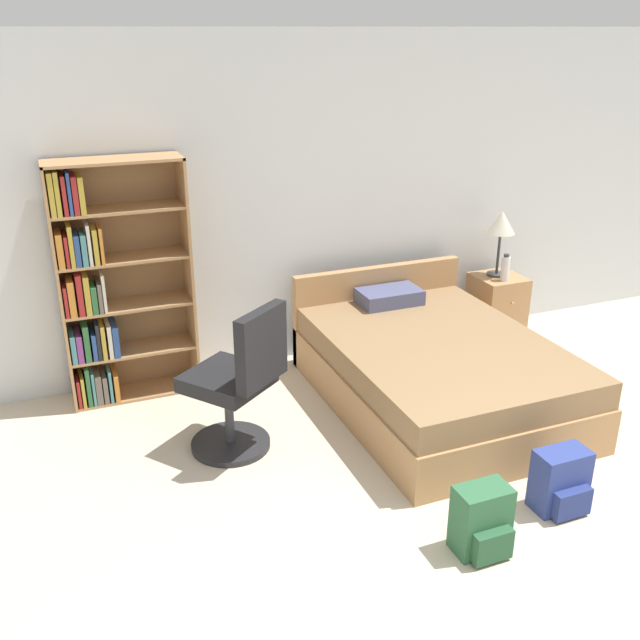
{
  "coord_description": "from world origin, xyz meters",
  "views": [
    {
      "loc": [
        -2.14,
        -2.0,
        2.59
      ],
      "look_at": [
        -0.53,
        1.98,
        0.82
      ],
      "focal_mm": 40.0,
      "sensor_mm": 36.0,
      "label": 1
    }
  ],
  "objects_px": {
    "table_lamp": "(501,225)",
    "bed": "(433,368)",
    "office_chair": "(239,385)",
    "water_bottle": "(505,268)",
    "nightstand": "(496,307)",
    "backpack_blue": "(561,482)",
    "bookshelf": "(107,288)",
    "backpack_green": "(482,522)"
  },
  "relations": [
    {
      "from": "table_lamp",
      "to": "nightstand",
      "type": "bearing_deg",
      "value": -78.92
    },
    {
      "from": "table_lamp",
      "to": "water_bottle",
      "type": "height_order",
      "value": "table_lamp"
    },
    {
      "from": "office_chair",
      "to": "water_bottle",
      "type": "height_order",
      "value": "office_chair"
    },
    {
      "from": "nightstand",
      "to": "water_bottle",
      "type": "distance_m",
      "value": 0.41
    },
    {
      "from": "table_lamp",
      "to": "backpack_blue",
      "type": "bearing_deg",
      "value": -115.71
    },
    {
      "from": "backpack_green",
      "to": "water_bottle",
      "type": "bearing_deg",
      "value": 53.06
    },
    {
      "from": "table_lamp",
      "to": "bed",
      "type": "bearing_deg",
      "value": -142.64
    },
    {
      "from": "bed",
      "to": "water_bottle",
      "type": "bearing_deg",
      "value": 33.0
    },
    {
      "from": "bed",
      "to": "water_bottle",
      "type": "relative_size",
      "value": 8.84
    },
    {
      "from": "nightstand",
      "to": "bookshelf",
      "type": "bearing_deg",
      "value": 177.59
    },
    {
      "from": "nightstand",
      "to": "water_bottle",
      "type": "height_order",
      "value": "water_bottle"
    },
    {
      "from": "table_lamp",
      "to": "backpack_green",
      "type": "bearing_deg",
      "value": -125.59
    },
    {
      "from": "office_chair",
      "to": "nightstand",
      "type": "relative_size",
      "value": 1.78
    },
    {
      "from": "backpack_green",
      "to": "nightstand",
      "type": "bearing_deg",
      "value": 53.89
    },
    {
      "from": "bookshelf",
      "to": "nightstand",
      "type": "relative_size",
      "value": 3.07
    },
    {
      "from": "water_bottle",
      "to": "backpack_blue",
      "type": "height_order",
      "value": "water_bottle"
    },
    {
      "from": "backpack_green",
      "to": "bookshelf",
      "type": "bearing_deg",
      "value": 121.95
    },
    {
      "from": "office_chair",
      "to": "nightstand",
      "type": "height_order",
      "value": "office_chair"
    },
    {
      "from": "table_lamp",
      "to": "backpack_blue",
      "type": "xyz_separation_m",
      "value": [
        -1.09,
        -2.26,
        -0.85
      ]
    },
    {
      "from": "nightstand",
      "to": "backpack_green",
      "type": "xyz_separation_m",
      "value": [
        -1.72,
        -2.36,
        -0.11
      ]
    },
    {
      "from": "nightstand",
      "to": "backpack_blue",
      "type": "height_order",
      "value": "nightstand"
    },
    {
      "from": "water_bottle",
      "to": "backpack_green",
      "type": "bearing_deg",
      "value": -126.94
    },
    {
      "from": "bed",
      "to": "office_chair",
      "type": "height_order",
      "value": "office_chair"
    },
    {
      "from": "bed",
      "to": "water_bottle",
      "type": "height_order",
      "value": "water_bottle"
    },
    {
      "from": "backpack_blue",
      "to": "bookshelf",
      "type": "bearing_deg",
      "value": 132.77
    },
    {
      "from": "bookshelf",
      "to": "table_lamp",
      "type": "xyz_separation_m",
      "value": [
        3.27,
        -0.1,
        0.16
      ]
    },
    {
      "from": "bookshelf",
      "to": "nightstand",
      "type": "bearing_deg",
      "value": -2.41
    },
    {
      "from": "bookshelf",
      "to": "table_lamp",
      "type": "relative_size",
      "value": 3.08
    },
    {
      "from": "table_lamp",
      "to": "backpack_green",
      "type": "distance_m",
      "value": 3.07
    },
    {
      "from": "backpack_blue",
      "to": "bed",
      "type": "bearing_deg",
      "value": 91.19
    },
    {
      "from": "office_chair",
      "to": "table_lamp",
      "type": "relative_size",
      "value": 1.79
    },
    {
      "from": "bookshelf",
      "to": "water_bottle",
      "type": "distance_m",
      "value": 3.27
    },
    {
      "from": "office_chair",
      "to": "backpack_blue",
      "type": "bearing_deg",
      "value": -39.79
    },
    {
      "from": "office_chair",
      "to": "water_bottle",
      "type": "bearing_deg",
      "value": 17.89
    },
    {
      "from": "water_bottle",
      "to": "backpack_blue",
      "type": "bearing_deg",
      "value": -116.79
    },
    {
      "from": "bed",
      "to": "water_bottle",
      "type": "distance_m",
      "value": 1.38
    },
    {
      "from": "bookshelf",
      "to": "bed",
      "type": "height_order",
      "value": "bookshelf"
    },
    {
      "from": "bookshelf",
      "to": "water_bottle",
      "type": "bearing_deg",
      "value": -4.23
    },
    {
      "from": "backpack_green",
      "to": "table_lamp",
      "type": "bearing_deg",
      "value": 54.41
    },
    {
      "from": "table_lamp",
      "to": "water_bottle",
      "type": "xyz_separation_m",
      "value": [
        -0.02,
        -0.14,
        -0.34
      ]
    },
    {
      "from": "bookshelf",
      "to": "nightstand",
      "type": "xyz_separation_m",
      "value": [
        3.28,
        -0.14,
        -0.58
      ]
    },
    {
      "from": "bookshelf",
      "to": "backpack_blue",
      "type": "xyz_separation_m",
      "value": [
        2.19,
        -2.36,
        -0.69
      ]
    }
  ]
}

